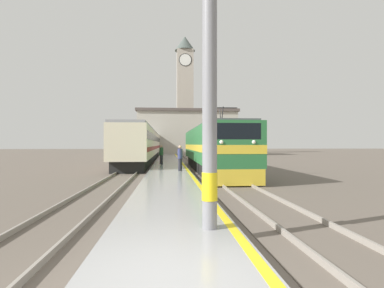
{
  "coord_description": "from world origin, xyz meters",
  "views": [
    {
      "loc": [
        -0.12,
        -4.1,
        2.12
      ],
      "look_at": [
        1.78,
        19.22,
        2.13
      ],
      "focal_mm": 28.0,
      "sensor_mm": 36.0,
      "label": 1
    }
  ],
  "objects": [
    {
      "name": "ground_plane",
      "position": [
        0.0,
        30.0,
        0.0
      ],
      "size": [
        200.0,
        200.0,
        0.0
      ],
      "primitive_type": "plane",
      "color": "#60564C"
    },
    {
      "name": "platform",
      "position": [
        0.0,
        25.0,
        0.16
      ],
      "size": [
        2.82,
        140.0,
        0.32
      ],
      "color": "#999999",
      "rests_on": "ground"
    },
    {
      "name": "rail_track_near",
      "position": [
        3.26,
        25.0,
        0.03
      ],
      "size": [
        2.83,
        140.0,
        0.16
      ],
      "color": "#60564C",
      "rests_on": "ground"
    },
    {
      "name": "rail_track_far",
      "position": [
        -3.01,
        25.0,
        0.03
      ],
      "size": [
        2.84,
        140.0,
        0.16
      ],
      "color": "#60564C",
      "rests_on": "ground"
    },
    {
      "name": "locomotive_train",
      "position": [
        3.26,
        18.95,
        1.78
      ],
      "size": [
        2.92,
        17.82,
        4.45
      ],
      "color": "black",
      "rests_on": "ground"
    },
    {
      "name": "passenger_train",
      "position": [
        -3.01,
        33.92,
        2.06
      ],
      "size": [
        2.92,
        34.58,
        3.81
      ],
      "color": "black",
      "rests_on": "ground"
    },
    {
      "name": "catenary_mast",
      "position": [
        0.85,
        2.23,
        3.88
      ],
      "size": [
        2.81,
        0.34,
        7.26
      ],
      "color": "gray",
      "rests_on": "platform"
    },
    {
      "name": "person_on_platform",
      "position": [
        -0.67,
        22.6,
        1.22
      ],
      "size": [
        0.34,
        0.34,
        1.72
      ],
      "color": "#23232D",
      "rests_on": "platform"
    },
    {
      "name": "second_waiting_passenger",
      "position": [
        0.72,
        16.09,
        1.22
      ],
      "size": [
        0.34,
        0.34,
        1.72
      ],
      "color": "#23232D",
      "rests_on": "platform"
    },
    {
      "name": "clock_tower",
      "position": [
        3.85,
        64.69,
        14.27
      ],
      "size": [
        4.63,
        4.63,
        26.96
      ],
      "color": "#ADA393",
      "rests_on": "ground"
    },
    {
      "name": "station_building",
      "position": [
        3.58,
        53.7,
        4.33
      ],
      "size": [
        18.9,
        8.73,
        8.6
      ],
      "color": "#B7B2A3",
      "rests_on": "ground"
    }
  ]
}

